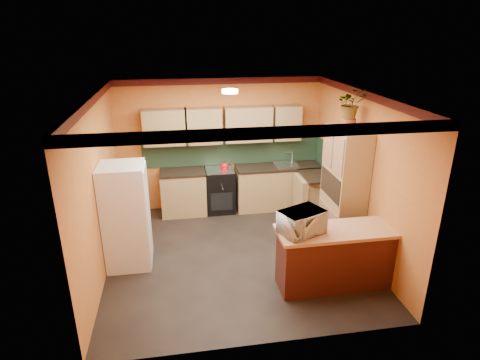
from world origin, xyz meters
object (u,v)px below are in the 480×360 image
(base_cabinets_back, at_px, (249,189))
(stove, at_px, (220,190))
(pantry, at_px, (343,190))
(breakfast_bar, at_px, (340,259))
(microwave, at_px, (302,222))
(fridge, at_px, (126,216))

(base_cabinets_back, relative_size, stove, 4.01)
(stove, height_order, pantry, pantry)
(base_cabinets_back, distance_m, breakfast_bar, 3.00)
(base_cabinets_back, height_order, microwave, microwave)
(stove, xyz_separation_m, pantry, (1.91, -1.76, 0.59))
(fridge, xyz_separation_m, microwave, (2.51, -1.10, 0.25))
(base_cabinets_back, relative_size, fridge, 2.15)
(breakfast_bar, relative_size, microwave, 2.99)
(pantry, distance_m, microwave, 1.57)
(fridge, distance_m, pantry, 3.61)
(base_cabinets_back, distance_m, microwave, 2.96)
(fridge, bearing_deg, breakfast_bar, -19.33)
(base_cabinets_back, bearing_deg, fridge, -142.29)
(base_cabinets_back, distance_m, fridge, 2.95)
(microwave, bearing_deg, stove, 82.34)
(pantry, bearing_deg, microwave, -134.27)
(stove, bearing_deg, microwave, -74.15)
(base_cabinets_back, relative_size, microwave, 6.07)
(stove, bearing_deg, breakfast_bar, -63.50)
(base_cabinets_back, height_order, pantry, pantry)
(pantry, height_order, microwave, pantry)
(breakfast_bar, height_order, microwave, microwave)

